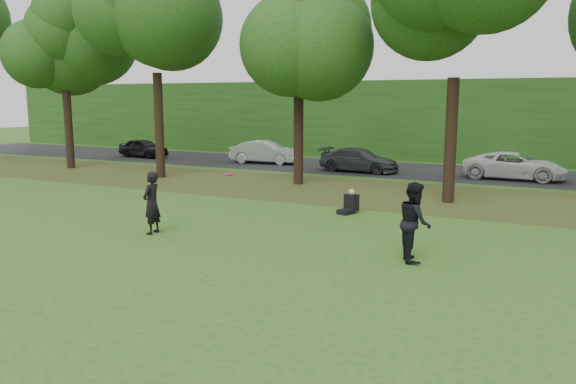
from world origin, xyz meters
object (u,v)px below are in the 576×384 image
(seated_person, at_px, (350,204))
(frisbee, at_px, (229,174))
(player_left, at_px, (152,203))
(player_right, at_px, (415,222))

(seated_person, bearing_deg, frisbee, -85.46)
(player_left, distance_m, frisbee, 2.89)
(player_right, height_order, frisbee, frisbee)
(seated_person, bearing_deg, player_left, -108.80)
(player_left, xyz_separation_m, seated_person, (4.09, 5.32, -0.59))
(player_right, relative_size, frisbee, 5.35)
(player_left, height_order, seated_person, player_left)
(player_right, xyz_separation_m, seated_person, (-3.35, 4.67, -0.65))
(player_left, relative_size, player_right, 0.94)
(player_right, relative_size, seated_person, 2.31)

